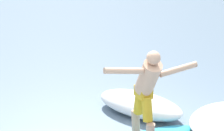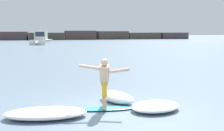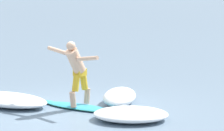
{
  "view_description": "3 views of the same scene",
  "coord_description": "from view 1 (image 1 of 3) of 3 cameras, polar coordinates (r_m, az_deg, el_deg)",
  "views": [
    {
      "loc": [
        -4.37,
        -5.44,
        3.87
      ],
      "look_at": [
        0.16,
        1.04,
        1.03
      ],
      "focal_mm": 85.0,
      "sensor_mm": 36.0,
      "label": 1
    },
    {
      "loc": [
        -1.71,
        -8.62,
        2.41
      ],
      "look_at": [
        0.64,
        1.18,
        1.22
      ],
      "focal_mm": 50.0,
      "sensor_mm": 36.0,
      "label": 2
    },
    {
      "loc": [
        6.08,
        -9.95,
        2.79
      ],
      "look_at": [
        0.06,
        2.16,
        0.73
      ],
      "focal_mm": 85.0,
      "sensor_mm": 36.0,
      "label": 3
    }
  ],
  "objects": [
    {
      "name": "wave_foam_at_nose",
      "position": [
        9.12,
        3.06,
        -4.22
      ],
      "size": [
        1.23,
        1.77,
        0.35
      ],
      "color": "white",
      "rests_on": "ground"
    },
    {
      "name": "surfer",
      "position": [
        7.78,
        3.79,
        -2.36
      ],
      "size": [
        1.46,
        0.78,
        1.49
      ],
      "color": "tan",
      "rests_on": "surfboard"
    }
  ]
}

